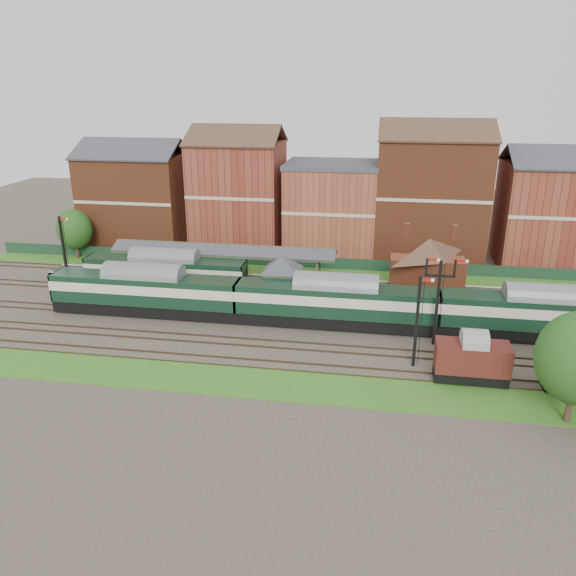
% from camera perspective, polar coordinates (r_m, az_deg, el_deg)
% --- Properties ---
extents(ground, '(160.00, 160.00, 0.00)m').
position_cam_1_polar(ground, '(55.58, 1.92, -3.73)').
color(ground, '#473D33').
rests_on(ground, ground).
extents(grass_back, '(90.00, 4.50, 0.06)m').
position_cam_1_polar(grass_back, '(70.41, 3.62, 1.50)').
color(grass_back, '#2D6619').
rests_on(grass_back, ground).
extents(grass_front, '(90.00, 5.00, 0.06)m').
position_cam_1_polar(grass_front, '(44.96, -0.12, -9.82)').
color(grass_front, '#2D6619').
rests_on(grass_front, ground).
extents(fence, '(90.00, 0.12, 1.50)m').
position_cam_1_polar(fence, '(72.08, 3.80, 2.54)').
color(fence, '#193823').
rests_on(fence, ground).
extents(platform, '(55.00, 3.40, 1.00)m').
position_cam_1_polar(platform, '(65.07, -1.32, 0.39)').
color(platform, '#2D2D2D').
rests_on(platform, ground).
extents(signal_box, '(5.40, 5.40, 6.00)m').
position_cam_1_polar(signal_box, '(57.81, -0.57, 0.64)').
color(signal_box, '#59694A').
rests_on(signal_box, ground).
extents(brick_hut, '(3.20, 2.64, 2.94)m').
position_cam_1_polar(brick_hut, '(57.76, 7.28, -1.66)').
color(brick_hut, maroon).
rests_on(brick_hut, ground).
extents(station_building, '(8.10, 8.10, 5.90)m').
position_cam_1_polar(station_building, '(63.21, 14.00, 2.48)').
color(station_building, brown).
rests_on(station_building, platform).
extents(canopy, '(26.00, 3.89, 4.08)m').
position_cam_1_polar(canopy, '(65.15, -6.56, 4.06)').
color(canopy, '#47482D').
rests_on(canopy, platform).
extents(semaphore_bracket, '(3.60, 0.25, 8.18)m').
position_cam_1_polar(semaphore_bracket, '(51.45, 15.02, -0.88)').
color(semaphore_bracket, black).
rests_on(semaphore_bracket, ground).
extents(semaphore_platform_end, '(1.23, 0.25, 8.00)m').
position_cam_1_polar(semaphore_platform_end, '(71.23, -21.83, 3.76)').
color(semaphore_platform_end, black).
rests_on(semaphore_platform_end, ground).
extents(semaphore_siding, '(1.23, 0.25, 8.00)m').
position_cam_1_polar(semaphore_siding, '(47.28, 12.99, -3.22)').
color(semaphore_siding, black).
rests_on(semaphore_siding, ground).
extents(town_backdrop, '(69.00, 10.00, 16.00)m').
position_cam_1_polar(town_backdrop, '(77.28, 4.30, 8.52)').
color(town_backdrop, brown).
rests_on(town_backdrop, ground).
extents(dmu_train, '(58.17, 3.06, 4.47)m').
position_cam_1_polar(dmu_train, '(54.33, 4.84, -1.40)').
color(dmu_train, black).
rests_on(dmu_train, ground).
extents(platform_railcar, '(18.39, 2.90, 4.24)m').
position_cam_1_polar(platform_railcar, '(64.69, -12.31, 1.64)').
color(platform_railcar, black).
rests_on(platform_railcar, ground).
extents(goods_van_a, '(5.69, 2.47, 3.45)m').
position_cam_1_polar(goods_van_a, '(46.90, 18.18, -6.88)').
color(goods_van_a, black).
rests_on(goods_van_a, ground).
extents(tree_back, '(4.61, 4.61, 6.74)m').
position_cam_1_polar(tree_back, '(80.63, -20.88, 5.61)').
color(tree_back, '#382619').
rests_on(tree_back, ground).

